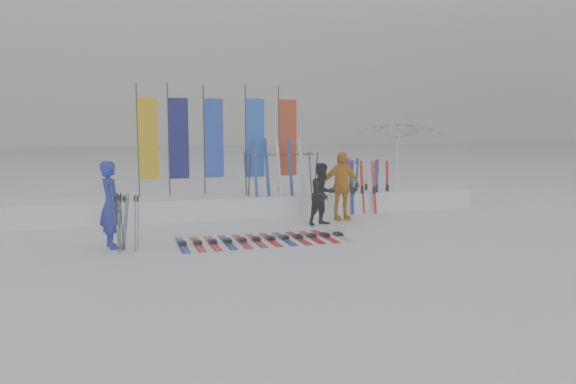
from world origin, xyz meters
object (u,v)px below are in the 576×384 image
object	(u,v)px
ski_row	(263,239)
person_blue	(111,205)
tent_canopy	(399,161)
ski_rack	(281,168)
person_yellow	(341,186)
person_black	(323,194)

from	to	relation	value
ski_row	person_blue	bearing A→B (deg)	176.33
ski_row	tent_canopy	bearing A→B (deg)	39.17
ski_rack	person_yellow	bearing A→B (deg)	-43.40
ski_rack	ski_row	bearing A→B (deg)	-112.77
tent_canopy	ski_row	world-z (taller)	tent_canopy
person_blue	person_black	size ratio (longest dim) A/B	1.14
person_black	ski_row	size ratio (longest dim) A/B	0.43
person_blue	tent_canopy	xyz separation A→B (m)	(9.37, 4.74, 0.48)
person_blue	person_black	xyz separation A→B (m)	(5.33, 1.31, -0.12)
tent_canopy	ski_rack	bearing A→B (deg)	-161.67
person_yellow	ski_row	size ratio (longest dim) A/B	0.49
tent_canopy	ski_rack	distance (m)	4.89
ski_rack	person_blue	bearing A→B (deg)	-145.93
person_blue	ski_rack	bearing A→B (deg)	-71.19
person_blue	person_yellow	size ratio (longest dim) A/B	0.99
person_yellow	ski_rack	size ratio (longest dim) A/B	0.94
person_black	ski_rack	bearing A→B (deg)	87.33
tent_canopy	ski_rack	xyz separation A→B (m)	(-4.64, -1.54, -0.03)
person_blue	ski_row	world-z (taller)	person_blue
person_black	tent_canopy	bearing A→B (deg)	20.02
tent_canopy	ski_rack	size ratio (longest dim) A/B	1.54
person_yellow	tent_canopy	xyz separation A→B (m)	(3.28, 2.83, 0.46)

